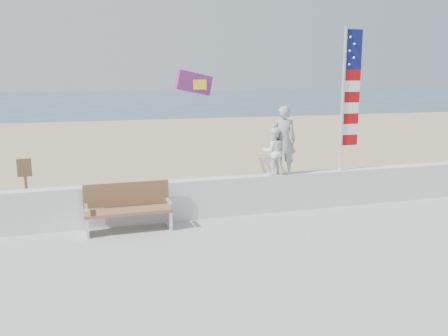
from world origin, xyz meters
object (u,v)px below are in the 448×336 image
Objects in this scene: adult at (283,140)px; flag at (348,93)px; child at (274,151)px; bench at (128,207)px.

flag is at bearing -155.24° from adult.
child is 3.66m from bench.
child is 2.35m from flag.
bench is at bearing 14.47° from child.
adult is at bearing 6.91° from bench.
adult reaches higher than bench.
adult is 1.46× the size of child.
adult is 2.01m from flag.
child is (-0.24, 0.00, -0.26)m from adult.
flag is at bearing -172.92° from child.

